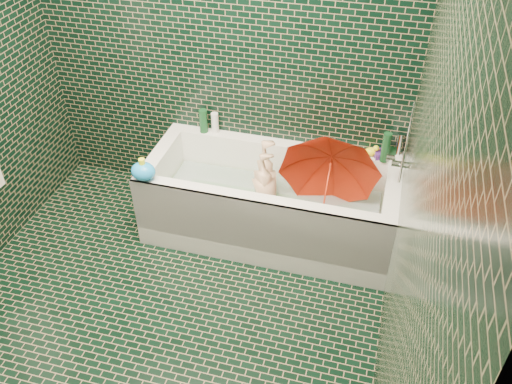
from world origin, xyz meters
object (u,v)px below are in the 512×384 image
(umbrella, at_px, (327,185))
(bath_toy, at_px, (143,171))
(bathtub, at_px, (270,209))
(rubber_duck, at_px, (372,151))
(child, at_px, (268,199))

(umbrella, relative_size, bath_toy, 3.40)
(bathtub, distance_m, rubber_duck, 0.81)
(child, relative_size, umbrella, 1.29)
(bathtub, distance_m, umbrella, 0.51)
(bathtub, height_order, child, bathtub)
(child, xyz_separation_m, rubber_duck, (0.64, 0.35, 0.28))
(bathtub, distance_m, bath_toy, 0.92)
(child, bearing_deg, umbrella, 77.28)
(rubber_duck, bearing_deg, bathtub, -143.87)
(bathtub, bearing_deg, child, -148.56)
(umbrella, distance_m, bath_toy, 1.18)
(bathtub, xyz_separation_m, bath_toy, (-0.76, -0.32, 0.41))
(bath_toy, bearing_deg, bathtub, 36.67)
(bathtub, xyz_separation_m, child, (-0.01, -0.01, 0.10))
(rubber_duck, height_order, bath_toy, bath_toy)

